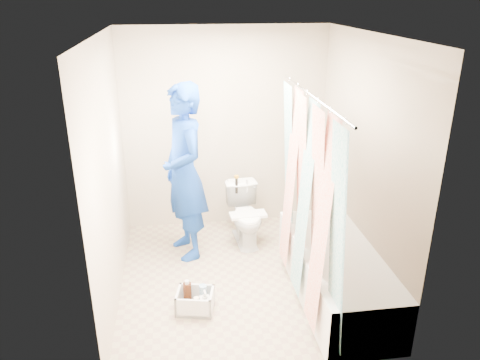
{
  "coord_description": "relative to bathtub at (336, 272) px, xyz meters",
  "views": [
    {
      "loc": [
        -0.58,
        -4.03,
        2.73
      ],
      "look_at": [
        0.05,
        0.42,
        0.91
      ],
      "focal_mm": 35.0,
      "sensor_mm": 36.0,
      "label": 1
    }
  ],
  "objects": [
    {
      "name": "cleaning_caddy",
      "position": [
        -1.33,
        -0.04,
        -0.18
      ],
      "size": [
        0.38,
        0.33,
        0.25
      ],
      "rotation": [
        0.0,
        0.0,
        -0.21
      ],
      "color": "silver",
      "rests_on": "ground"
    },
    {
      "name": "wall_left",
      "position": [
        -2.05,
        0.43,
        0.93
      ],
      "size": [
        0.02,
        2.6,
        2.4
      ],
      "primitive_type": "cube",
      "color": "#B7A48D",
      "rests_on": "ground"
    },
    {
      "name": "toilet",
      "position": [
        -0.68,
        1.18,
        0.07
      ],
      "size": [
        0.42,
        0.68,
        0.67
      ],
      "primitive_type": "imported",
      "rotation": [
        0.0,
        0.0,
        0.07
      ],
      "color": "white",
      "rests_on": "ground"
    },
    {
      "name": "tank_lid",
      "position": [
        -0.67,
        1.07,
        0.12
      ],
      "size": [
        0.42,
        0.21,
        0.03
      ],
      "primitive_type": "cube",
      "rotation": [
        0.0,
        0.0,
        0.07
      ],
      "color": "white",
      "rests_on": "toilet"
    },
    {
      "name": "wall_back",
      "position": [
        -0.85,
        1.73,
        0.93
      ],
      "size": [
        2.4,
        0.02,
        2.4
      ],
      "primitive_type": "cube",
      "color": "#B7A48D",
      "rests_on": "ground"
    },
    {
      "name": "plumber",
      "position": [
        -1.37,
        1.02,
        0.68
      ],
      "size": [
        0.65,
        0.8,
        1.91
      ],
      "primitive_type": "imported",
      "rotation": [
        0.0,
        0.0,
        -1.25
      ],
      "color": "navy",
      "rests_on": "ground"
    },
    {
      "name": "tank_internals",
      "position": [
        -0.73,
        1.35,
        0.39
      ],
      "size": [
        0.16,
        0.05,
        0.22
      ],
      "color": "black",
      "rests_on": "toilet"
    },
    {
      "name": "wall_right",
      "position": [
        0.35,
        0.43,
        0.93
      ],
      "size": [
        0.02,
        2.6,
        2.4
      ],
      "primitive_type": "cube",
      "color": "#B7A48D",
      "rests_on": "ground"
    },
    {
      "name": "ceiling",
      "position": [
        -0.85,
        0.43,
        2.13
      ],
      "size": [
        2.4,
        2.6,
        0.02
      ],
      "primitive_type": "cube",
      "color": "silver",
      "rests_on": "wall_back"
    },
    {
      "name": "bathtub",
      "position": [
        0.0,
        0.0,
        0.0
      ],
      "size": [
        0.7,
        1.75,
        0.5
      ],
      "color": "white",
      "rests_on": "ground"
    },
    {
      "name": "curtain_rod",
      "position": [
        -0.33,
        0.0,
        1.68
      ],
      "size": [
        0.02,
        1.9,
        0.02
      ],
      "primitive_type": "cylinder",
      "rotation": [
        1.57,
        0.0,
        0.0
      ],
      "color": "silver",
      "rests_on": "wall_back"
    },
    {
      "name": "floor",
      "position": [
        -0.85,
        0.43,
        -0.27
      ],
      "size": [
        2.6,
        2.6,
        0.0
      ],
      "primitive_type": "plane",
      "color": "tan",
      "rests_on": "ground"
    },
    {
      "name": "wall_front",
      "position": [
        -0.85,
        -0.88,
        0.93
      ],
      "size": [
        2.4,
        0.02,
        2.4
      ],
      "primitive_type": "cube",
      "color": "#B7A48D",
      "rests_on": "ground"
    },
    {
      "name": "shower_curtain",
      "position": [
        -0.33,
        0.0,
        0.75
      ],
      "size": [
        0.06,
        1.75,
        1.8
      ],
      "primitive_type": "cube",
      "color": "white",
      "rests_on": "curtain_rod"
    }
  ]
}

